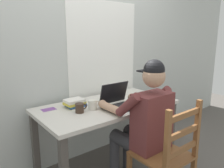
# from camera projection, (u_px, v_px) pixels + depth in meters

# --- Properties ---
(ground_plane) EXTENTS (8.00, 8.00, 0.00)m
(ground_plane) POSITION_uv_depth(u_px,v_px,m) (108.00, 168.00, 2.42)
(ground_plane) COLOR #56514C
(back_wall) EXTENTS (6.00, 0.08, 2.60)m
(back_wall) POSITION_uv_depth(u_px,v_px,m) (84.00, 47.00, 2.48)
(back_wall) COLOR beige
(back_wall) RESTS_ON ground
(desk) EXTENTS (1.42, 0.73, 0.74)m
(desk) POSITION_uv_depth(u_px,v_px,m) (108.00, 113.00, 2.28)
(desk) COLOR beige
(desk) RESTS_ON ground
(seated_person) EXTENTS (0.50, 0.60, 1.24)m
(seated_person) POSITION_uv_depth(u_px,v_px,m) (143.00, 120.00, 1.97)
(seated_person) COLOR brown
(seated_person) RESTS_ON ground
(wooden_chair) EXTENTS (0.42, 0.42, 0.94)m
(wooden_chair) POSITION_uv_depth(u_px,v_px,m) (167.00, 156.00, 1.81)
(wooden_chair) COLOR brown
(wooden_chair) RESTS_ON ground
(laptop) EXTENTS (0.33, 0.29, 0.23)m
(laptop) POSITION_uv_depth(u_px,v_px,m) (119.00, 101.00, 2.18)
(laptop) COLOR black
(laptop) RESTS_ON desk
(computer_mouse) EXTENTS (0.06, 0.10, 0.03)m
(computer_mouse) POSITION_uv_depth(u_px,v_px,m) (143.00, 102.00, 2.29)
(computer_mouse) COLOR black
(computer_mouse) RESTS_ON desk
(coffee_mug_white) EXTENTS (0.12, 0.08, 0.10)m
(coffee_mug_white) POSITION_uv_depth(u_px,v_px,m) (121.00, 91.00, 2.58)
(coffee_mug_white) COLOR beige
(coffee_mug_white) RESTS_ON desk
(coffee_mug_dark) EXTENTS (0.12, 0.08, 0.09)m
(coffee_mug_dark) POSITION_uv_depth(u_px,v_px,m) (80.00, 108.00, 2.01)
(coffee_mug_dark) COLOR #38281E
(coffee_mug_dark) RESTS_ON desk
(coffee_mug_spare) EXTENTS (0.12, 0.08, 0.09)m
(coffee_mug_spare) POSITION_uv_depth(u_px,v_px,m) (93.00, 105.00, 2.10)
(coffee_mug_spare) COLOR silver
(coffee_mug_spare) RESTS_ON desk
(book_stack_main) EXTENTS (0.21, 0.15, 0.08)m
(book_stack_main) POSITION_uv_depth(u_px,v_px,m) (75.00, 103.00, 2.18)
(book_stack_main) COLOR #2D5B9E
(book_stack_main) RESTS_ON desk
(paper_pile_near_laptop) EXTENTS (0.24, 0.22, 0.01)m
(paper_pile_near_laptop) POSITION_uv_depth(u_px,v_px,m) (156.00, 99.00, 2.43)
(paper_pile_near_laptop) COLOR white
(paper_pile_near_laptop) RESTS_ON desk
(landscape_photo_print) EXTENTS (0.13, 0.09, 0.00)m
(landscape_photo_print) POSITION_uv_depth(u_px,v_px,m) (49.00, 109.00, 2.10)
(landscape_photo_print) COLOR #7A4293
(landscape_photo_print) RESTS_ON desk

